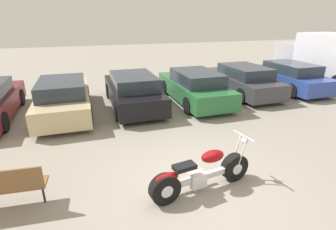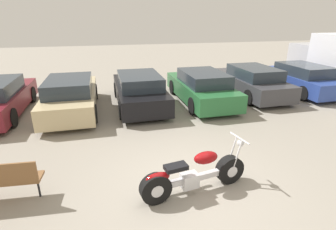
{
  "view_description": "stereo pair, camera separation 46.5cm",
  "coord_description": "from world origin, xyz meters",
  "px_view_note": "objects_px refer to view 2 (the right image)",
  "views": [
    {
      "loc": [
        -2.07,
        -4.37,
        3.36
      ],
      "look_at": [
        -0.0,
        1.98,
        0.85
      ],
      "focal_mm": 28.0,
      "sensor_mm": 36.0,
      "label": 1
    },
    {
      "loc": [
        -1.62,
        -4.49,
        3.36
      ],
      "look_at": [
        -0.0,
        1.98,
        0.85
      ],
      "focal_mm": 28.0,
      "sensor_mm": 36.0,
      "label": 2
    }
  ],
  "objects_px": {
    "parked_car_champagne": "(71,96)",
    "parked_car_green": "(201,87)",
    "parked_car_blue": "(299,78)",
    "parked_car_black": "(139,90)",
    "motorcycle": "(193,175)",
    "parked_car_dark_grey": "(251,81)"
  },
  "relations": [
    {
      "from": "motorcycle",
      "to": "parked_car_blue",
      "type": "xyz_separation_m",
      "value": [
        7.41,
        6.09,
        0.24
      ]
    },
    {
      "from": "motorcycle",
      "to": "parked_car_dark_grey",
      "type": "relative_size",
      "value": 0.51
    },
    {
      "from": "motorcycle",
      "to": "parked_car_black",
      "type": "xyz_separation_m",
      "value": [
        -0.25,
        5.81,
        0.24
      ]
    },
    {
      "from": "parked_car_champagne",
      "to": "parked_car_black",
      "type": "distance_m",
      "value": 2.56
    },
    {
      "from": "parked_car_green",
      "to": "parked_car_dark_grey",
      "type": "relative_size",
      "value": 1.0
    },
    {
      "from": "parked_car_black",
      "to": "parked_car_green",
      "type": "bearing_deg",
      "value": -3.77
    },
    {
      "from": "motorcycle",
      "to": "parked_car_dark_grey",
      "type": "height_order",
      "value": "parked_car_dark_grey"
    },
    {
      "from": "motorcycle",
      "to": "parked_car_champagne",
      "type": "distance_m",
      "value": 6.33
    },
    {
      "from": "parked_car_champagne",
      "to": "parked_car_blue",
      "type": "xyz_separation_m",
      "value": [
        10.21,
        0.42,
        0.0
      ]
    },
    {
      "from": "motorcycle",
      "to": "parked_car_green",
      "type": "relative_size",
      "value": 0.51
    },
    {
      "from": "parked_car_champagne",
      "to": "parked_car_blue",
      "type": "height_order",
      "value": "same"
    },
    {
      "from": "parked_car_black",
      "to": "parked_car_green",
      "type": "distance_m",
      "value": 2.56
    },
    {
      "from": "parked_car_green",
      "to": "parked_car_champagne",
      "type": "bearing_deg",
      "value": 179.72
    },
    {
      "from": "parked_car_dark_grey",
      "to": "parked_car_green",
      "type": "bearing_deg",
      "value": -169.81
    },
    {
      "from": "parked_car_black",
      "to": "motorcycle",
      "type": "bearing_deg",
      "value": -87.57
    },
    {
      "from": "parked_car_champagne",
      "to": "parked_car_blue",
      "type": "distance_m",
      "value": 10.22
    },
    {
      "from": "motorcycle",
      "to": "parked_car_dark_grey",
      "type": "bearing_deg",
      "value": 51.49
    },
    {
      "from": "motorcycle",
      "to": "parked_car_blue",
      "type": "height_order",
      "value": "parked_car_blue"
    },
    {
      "from": "parked_car_champagne",
      "to": "parked_car_green",
      "type": "distance_m",
      "value": 5.1
    },
    {
      "from": "parked_car_champagne",
      "to": "parked_car_green",
      "type": "bearing_deg",
      "value": -0.28
    },
    {
      "from": "parked_car_black",
      "to": "parked_car_blue",
      "type": "distance_m",
      "value": 7.66
    },
    {
      "from": "parked_car_black",
      "to": "parked_car_blue",
      "type": "relative_size",
      "value": 1.0
    }
  ]
}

